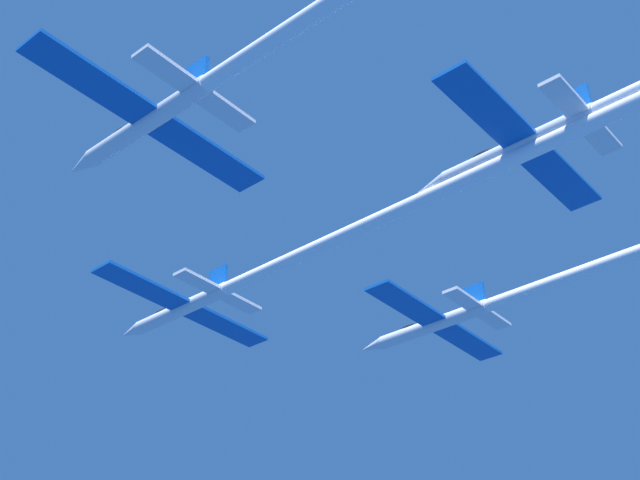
# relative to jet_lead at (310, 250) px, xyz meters

# --- Properties ---
(jet_lead) EXTENTS (20.26, 60.38, 3.36)m
(jet_lead) POSITION_rel_jet_lead_xyz_m (0.00, 0.00, 0.00)
(jet_lead) COLOR silver
(jet_left_wing) EXTENTS (20.26, 51.55, 3.36)m
(jet_left_wing) POSITION_rel_jet_lead_xyz_m (-19.60, -14.27, 0.76)
(jet_left_wing) COLOR silver
(jet_right_wing) EXTENTS (20.26, 62.04, 3.36)m
(jet_right_wing) POSITION_rel_jet_lead_xyz_m (18.22, -17.57, -0.22)
(jet_right_wing) COLOR silver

